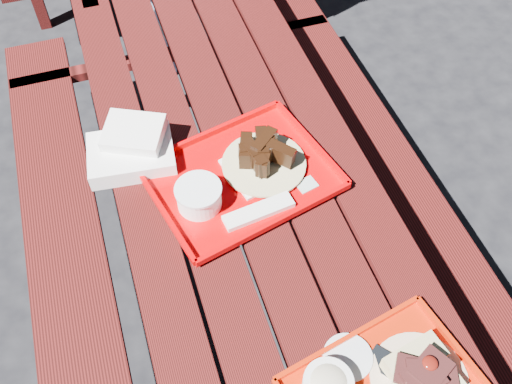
% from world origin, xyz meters
% --- Properties ---
extents(ground, '(60.00, 60.00, 0.00)m').
position_xyz_m(ground, '(0.00, 0.00, 0.00)').
color(ground, black).
rests_on(ground, ground).
extents(picnic_table_near, '(1.41, 2.40, 0.75)m').
position_xyz_m(picnic_table_near, '(-0.00, 0.00, 0.56)').
color(picnic_table_near, '#490F0E').
rests_on(picnic_table_near, ground).
extents(far_tray, '(0.58, 0.50, 0.08)m').
position_xyz_m(far_tray, '(-0.02, -0.05, 0.78)').
color(far_tray, '#D00003').
rests_on(far_tray, picnic_table_near).
extents(white_cloth, '(0.27, 0.23, 0.10)m').
position_xyz_m(white_cloth, '(-0.29, 0.13, 0.79)').
color(white_cloth, white).
rests_on(white_cloth, picnic_table_near).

